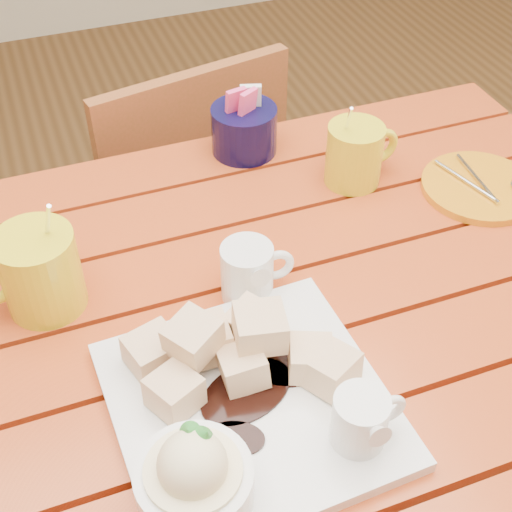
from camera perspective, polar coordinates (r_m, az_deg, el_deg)
name	(u,v)px	position (r m, az deg, el deg)	size (l,w,h in m)	color
table	(236,375)	(0.96, -1.60, -9.50)	(1.20, 0.79, 0.75)	#A03014
dessert_plate	(238,410)	(0.75, -1.41, -12.25)	(0.30, 0.30, 0.12)	white
coffee_mug_left	(37,271)	(0.89, -17.09, -1.17)	(0.14, 0.10, 0.16)	yellow
coffee_mug_right	(356,153)	(1.07, 7.99, 8.14)	(0.12, 0.08, 0.14)	yellow
cream_pitcher	(249,271)	(0.87, -0.56, -1.21)	(0.09, 0.08, 0.08)	white
sugar_caddy	(244,129)	(1.13, -0.96, 10.16)	(0.10, 0.10, 0.11)	black
orange_saucer	(481,187)	(1.11, 17.53, 5.29)	(0.17, 0.17, 0.02)	orange
chair_far	(180,205)	(1.52, -6.13, 4.07)	(0.45, 0.45, 0.81)	brown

